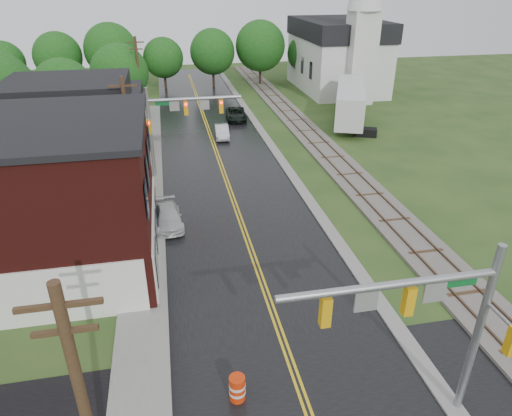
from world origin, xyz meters
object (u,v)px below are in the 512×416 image
object	(u,v)px
construction_barrel	(237,388)
utility_pole_c	(139,78)
sedan_silver	(222,132)
traffic_signal_near	(427,311)
traffic_signal_far	(177,115)
suv_dark	(236,114)
brick_building	(12,202)
semi_trailer	(350,101)
church	(341,48)
utility_pole_b	(130,142)
tree_left_c	(65,91)
pickup_white	(168,217)
tree_left_e	(121,74)

from	to	relation	value
construction_barrel	utility_pole_c	bearing A→B (deg)	96.14
sedan_silver	construction_barrel	size ratio (longest dim) A/B	3.39
traffic_signal_near	traffic_signal_far	world-z (taller)	same
traffic_signal_far	suv_dark	world-z (taller)	traffic_signal_far
sedan_silver	utility_pole_c	bearing A→B (deg)	137.93
brick_building	semi_trailer	bearing A→B (deg)	39.88
church	traffic_signal_near	bearing A→B (deg)	-107.72
traffic_signal_far	utility_pole_b	bearing A→B (deg)	-123.68
suv_dark	sedan_silver	size ratio (longest dim) A/B	1.25
brick_building	sedan_silver	xyz separation A→B (m)	(13.57, 20.97, -3.53)
utility_pole_c	tree_left_c	size ratio (longest dim) A/B	1.18
traffic_signal_near	construction_barrel	distance (m)	7.69
tree_left_c	utility_pole_c	bearing A→B (deg)	30.20
pickup_white	semi_trailer	xyz separation A→B (m)	(20.31, 19.89, 1.80)
traffic_signal_far	pickup_white	size ratio (longest dim) A/B	1.79
utility_pole_b	sedan_silver	size ratio (longest dim) A/B	2.39
traffic_signal_near	semi_trailer	size ratio (longest dim) A/B	0.56
utility_pole_b	sedan_silver	xyz separation A→B (m)	(7.88, 13.97, -4.10)
utility_pole_c	pickup_white	distance (m)	25.85
utility_pole_c	sedan_silver	bearing A→B (deg)	-45.52
pickup_white	semi_trailer	world-z (taller)	semi_trailer
brick_building	utility_pole_b	size ratio (longest dim) A/B	1.59
church	tree_left_e	xyz separation A→B (m)	(-28.85, -7.84, -1.02)
traffic_signal_near	tree_left_e	world-z (taller)	tree_left_e
utility_pole_c	construction_barrel	xyz separation A→B (m)	(4.30, -40.00, -4.17)
brick_building	traffic_signal_near	xyz separation A→B (m)	(15.96, -13.00, 0.82)
traffic_signal_near	suv_dark	bearing A→B (deg)	89.96
brick_building	semi_trailer	world-z (taller)	brick_building
suv_dark	utility_pole_b	bearing A→B (deg)	-112.86
traffic_signal_near	utility_pole_c	distance (m)	43.24
utility_pole_b	tree_left_e	world-z (taller)	utility_pole_b
traffic_signal_far	tree_left_e	xyz separation A→B (m)	(-5.38, 18.90, -0.16)
suv_dark	construction_barrel	distance (m)	38.55
tree_left_c	tree_left_e	xyz separation A→B (m)	(5.00, 6.00, 0.30)
suv_dark	pickup_white	size ratio (longest dim) A/B	1.14
utility_pole_c	tree_left_c	xyz separation A→B (m)	(-7.05, -4.10, -0.21)
church	utility_pole_c	bearing A→B (deg)	-160.03
utility_pole_c	construction_barrel	bearing A→B (deg)	-83.86
traffic_signal_near	pickup_white	distance (m)	18.99
church	traffic_signal_far	world-z (taller)	church
tree_left_c	tree_left_e	world-z (taller)	tree_left_e
pickup_white	construction_barrel	world-z (taller)	pickup_white
utility_pole_c	sedan_silver	world-z (taller)	utility_pole_c
traffic_signal_near	construction_barrel	xyz separation A→B (m)	(-5.97, 2.00, -4.41)
suv_dark	construction_barrel	xyz separation A→B (m)	(-6.00, -38.08, -0.10)
tree_left_c	semi_trailer	xyz separation A→B (m)	(29.44, -1.44, -2.12)
traffic_signal_far	suv_dark	size ratio (longest dim) A/B	1.57
suv_dark	semi_trailer	distance (m)	12.75
utility_pole_c	brick_building	bearing A→B (deg)	-101.09
tree_left_c	church	bearing A→B (deg)	22.24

